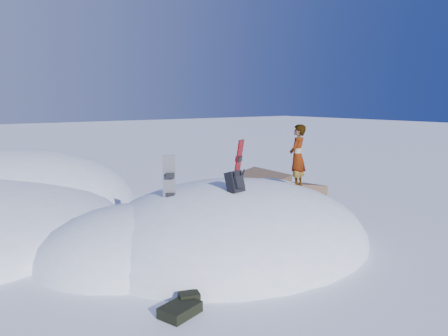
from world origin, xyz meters
TOP-DOWN VIEW (x-y plane):
  - ground at (0.00, 0.00)m, footprint 120.00×120.00m
  - snow_mound at (-0.17, 0.24)m, footprint 8.00×6.00m
  - rock_outcrop at (3.72, 3.01)m, footprint 4.68×4.41m
  - snowboard_red at (0.63, 0.59)m, footprint 0.40×0.39m
  - snowboard_dark at (-1.55, 0.23)m, footprint 0.37×0.36m
  - backpack at (-0.42, -0.68)m, footprint 0.38×0.45m
  - gear_pile at (-2.80, -2.34)m, footprint 0.86×0.66m
  - person at (1.94, -0.23)m, footprint 0.71×0.62m

SIDE VIEW (x-z plane):
  - ground at x=0.00m, z-range 0.00..0.00m
  - snow_mound at x=-0.17m, z-range -1.50..1.50m
  - rock_outcrop at x=3.72m, z-range -0.82..0.85m
  - gear_pile at x=-2.80m, z-range 0.00..0.22m
  - snowboard_dark at x=-1.55m, z-range 0.77..2.25m
  - snowboard_red at x=0.63m, z-range 0.81..2.44m
  - backpack at x=-0.42m, z-range 1.37..1.93m
  - person at x=1.94m, z-range 1.16..2.80m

